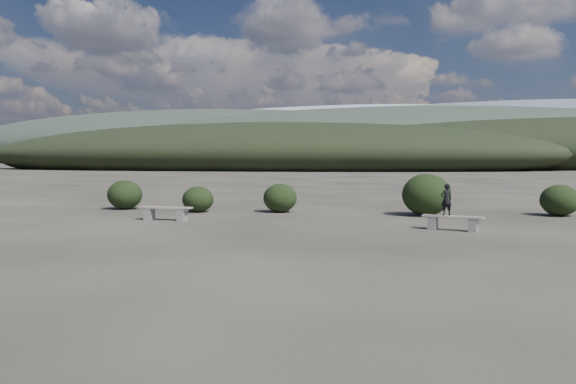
# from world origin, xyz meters

# --- Properties ---
(ground) EXTENTS (1200.00, 1200.00, 0.00)m
(ground) POSITION_xyz_m (0.00, 0.00, 0.00)
(ground) COLOR #2B2721
(ground) RESTS_ON ground
(bench_left) EXTENTS (1.82, 0.49, 0.45)m
(bench_left) POSITION_xyz_m (-4.51, 5.35, 0.27)
(bench_left) COLOR slate
(bench_left) RESTS_ON ground
(bench_right) EXTENTS (1.71, 0.81, 0.42)m
(bench_right) POSITION_xyz_m (4.50, 4.66, 0.26)
(bench_right) COLOR slate
(bench_right) RESTS_ON ground
(seated_person) EXTENTS (0.38, 0.32, 0.90)m
(seated_person) POSITION_xyz_m (4.32, 4.71, 0.87)
(seated_person) COLOR black
(seated_person) RESTS_ON bench_right
(shrub_a) EXTENTS (1.19, 1.19, 0.97)m
(shrub_a) POSITION_xyz_m (-4.53, 8.29, 0.49)
(shrub_a) COLOR black
(shrub_a) RESTS_ON ground
(shrub_b) EXTENTS (1.27, 1.27, 1.09)m
(shrub_b) POSITION_xyz_m (-1.48, 8.88, 0.54)
(shrub_b) COLOR black
(shrub_b) RESTS_ON ground
(shrub_d) EXTENTS (1.71, 1.71, 1.49)m
(shrub_d) POSITION_xyz_m (3.89, 8.77, 0.75)
(shrub_d) COLOR black
(shrub_d) RESTS_ON ground
(shrub_e) EXTENTS (1.33, 1.33, 1.11)m
(shrub_e) POSITION_xyz_m (8.50, 9.65, 0.56)
(shrub_e) COLOR black
(shrub_e) RESTS_ON ground
(shrub_f) EXTENTS (1.37, 1.37, 1.16)m
(shrub_f) POSITION_xyz_m (-7.85, 8.83, 0.58)
(shrub_f) COLOR black
(shrub_f) RESTS_ON ground
(mountain_ridges) EXTENTS (500.00, 400.00, 56.00)m
(mountain_ridges) POSITION_xyz_m (-7.48, 339.06, 10.84)
(mountain_ridges) COLOR black
(mountain_ridges) RESTS_ON ground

